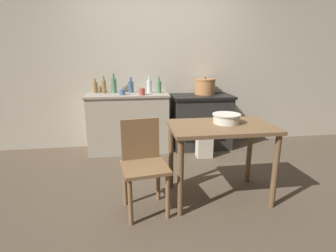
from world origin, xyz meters
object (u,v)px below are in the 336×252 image
(chair, at_px, (143,162))
(mixing_bowl_large, at_px, (226,118))
(flour_sack, at_px, (204,145))
(cup_mid_right, at_px, (122,92))
(stock_pot, at_px, (205,87))
(bottle_left, at_px, (95,87))
(stove, at_px, (201,121))
(work_table, at_px, (221,138))
(bottle_far_left, at_px, (149,86))
(bottle_center, at_px, (131,87))
(bottle_center_left, at_px, (114,85))
(bottle_mid_left, at_px, (159,87))
(bottle_center_right, at_px, (104,86))
(cup_right, at_px, (142,92))

(chair, xyz_separation_m, mixing_bowl_large, (0.84, 0.16, 0.35))
(flour_sack, xyz_separation_m, cup_mid_right, (-1.13, 0.36, 0.74))
(stock_pot, height_order, bottle_left, stock_pot)
(flour_sack, bearing_deg, mixing_bowl_large, -95.02)
(stove, bearing_deg, work_table, -98.48)
(stock_pot, xyz_separation_m, mixing_bowl_large, (-0.22, -1.53, -0.13))
(flour_sack, bearing_deg, stove, 81.81)
(stock_pot, bearing_deg, mixing_bowl_large, -98.16)
(chair, height_order, bottle_left, bottle_left)
(bottle_far_left, distance_m, bottle_center, 0.28)
(stock_pot, bearing_deg, flour_sack, -104.17)
(stock_pot, xyz_separation_m, bottle_far_left, (-0.86, 0.02, 0.02))
(bottle_far_left, xyz_separation_m, cup_mid_right, (-0.40, -0.17, -0.06))
(bottle_center_left, bearing_deg, flour_sack, -25.44)
(mixing_bowl_large, height_order, bottle_far_left, bottle_far_left)
(work_table, height_order, mixing_bowl_large, mixing_bowl_large)
(stock_pot, xyz_separation_m, bottle_center, (-1.13, 0.08, 0.01))
(chair, xyz_separation_m, bottle_center_left, (-0.33, 1.77, 0.52))
(chair, bearing_deg, cup_mid_right, 89.26)
(bottle_left, bearing_deg, work_table, -51.37)
(stove, xyz_separation_m, bottle_center, (-1.07, 0.16, 0.54))
(bottle_mid_left, distance_m, bottle_center_right, 0.81)
(flour_sack, xyz_separation_m, bottle_center, (-1.00, 0.60, 0.78))
(work_table, distance_m, mixing_bowl_large, 0.21)
(work_table, xyz_separation_m, bottle_center, (-0.84, 1.67, 0.32))
(stove, relative_size, bottle_center, 4.07)
(mixing_bowl_large, bearing_deg, cup_right, 120.59)
(bottle_center_left, relative_size, cup_right, 2.89)
(bottle_left, height_order, cup_mid_right, bottle_left)
(bottle_mid_left, xyz_separation_m, bottle_center_right, (-0.81, 0.06, 0.01))
(mixing_bowl_large, height_order, bottle_center_left, bottle_center_left)
(cup_mid_right, bearing_deg, cup_right, -15.43)
(cup_mid_right, bearing_deg, mixing_bowl_large, -52.73)
(stock_pot, height_order, bottle_mid_left, bottle_mid_left)
(bottle_mid_left, bearing_deg, bottle_center_left, 171.28)
(mixing_bowl_large, bearing_deg, chair, -168.96)
(chair, relative_size, bottle_left, 4.06)
(bottle_left, relative_size, bottle_center_right, 0.81)
(chair, height_order, mixing_bowl_large, mixing_bowl_large)
(cup_right, bearing_deg, bottle_center, 115.28)
(stove, distance_m, bottle_center_left, 1.44)
(bottle_far_left, relative_size, bottle_center_left, 0.89)
(mixing_bowl_large, distance_m, bottle_center, 1.86)
(flour_sack, bearing_deg, cup_mid_right, 162.35)
(work_table, distance_m, bottle_mid_left, 1.66)
(bottle_center_left, distance_m, bottle_center_right, 0.15)
(bottle_center_left, bearing_deg, bottle_left, 171.41)
(work_table, xyz_separation_m, chair, (-0.77, -0.10, -0.17))
(bottle_mid_left, xyz_separation_m, cup_mid_right, (-0.54, -0.13, -0.05))
(bottle_center_right, bearing_deg, flour_sack, -21.86)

